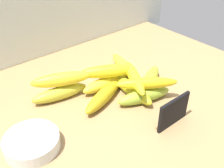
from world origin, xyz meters
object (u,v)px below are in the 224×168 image
Objects in this scene: banana_10 at (108,71)px; banana_8 at (134,77)px; banana_4 at (150,81)px; banana_2 at (108,82)px; banana_3 at (60,93)px; chalkboard_sign at (173,113)px; banana_9 at (147,83)px; banana_1 at (131,89)px; banana_5 at (144,96)px; fruit_bowl at (32,143)px; banana_0 at (124,67)px; banana_6 at (104,96)px; banana_7 at (61,79)px.

banana_8 is at bearing -59.57° from banana_10.
banana_10 reaches higher than banana_4.
banana_2 and banana_3 have the same top height.
banana_9 is at bearing 78.51° from chalkboard_sign.
banana_1 and banana_5 have the same top height.
fruit_bowl is 0.75× the size of banana_10.
banana_5 is at bearing -112.77° from banana_0.
chalkboard_sign is 0.54× the size of banana_0.
fruit_bowl is 34.33cm from banana_5.
banana_10 is at bearing 112.27° from banana_9.
banana_4 is 14.09cm from banana_10.
fruit_bowl is at bearing -164.91° from banana_10.
banana_0 is at bearing 70.53° from banana_9.
chalkboard_sign reaches higher than banana_1.
banana_6 is at bearing 112.63° from chalkboard_sign.
banana_8 is (-6.29, -11.35, 3.99)cm from banana_0.
banana_0 is 13.57cm from banana_8.
fruit_bowl is 0.71× the size of banana_4.
banana_8 is at bearing 97.41° from banana_9.
banana_0 is 1.19× the size of banana_5.
banana_10 is at bearing 95.83° from chalkboard_sign.
banana_9 is at bearing -82.59° from banana_8.
banana_7 is (-24.25, 13.62, 4.10)cm from banana_4.
chalkboard_sign is 0.62× the size of banana_7.
banana_10 reaches higher than banana_8.
fruit_bowl is 35.76cm from banana_9.
banana_2 and banana_5 have the same top height.
banana_4 is 1.07× the size of banana_7.
banana_5 is (-6.92, -4.31, -0.05)cm from banana_4.
chalkboard_sign is at bearing -26.23° from fruit_bowl.
banana_8 is (9.96, -2.47, 3.85)cm from banana_6.
banana_10 is at bearing 41.42° from banana_6.
banana_4 is at bearing -27.06° from banana_3.
banana_8 reaches higher than banana_4.
chalkboard_sign is at bearing -61.58° from banana_7.
banana_0 is at bearing 57.12° from banana_1.
banana_6 is 8.58cm from banana_10.
banana_1 is at bearing 96.30° from banana_5.
fruit_bowl is 0.72× the size of banana_8.
banana_4 is (10.55, -8.37, 0.02)cm from banana_2.
banana_5 reaches higher than banana_0.
banana_6 is (-8.09, 19.40, -1.81)cm from chalkboard_sign.
chalkboard_sign is 0.61× the size of banana_10.
chalkboard_sign is at bearing -67.37° from banana_6.
banana_7 is at bearing 134.01° from banana_5.
banana_9 is (1.79, -4.52, 3.77)cm from banana_1.
banana_5 is 0.91× the size of banana_8.
chalkboard_sign is 0.60× the size of banana_6.
banana_7 reaches higher than banana_0.
chalkboard_sign is 24.65cm from banana_2.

